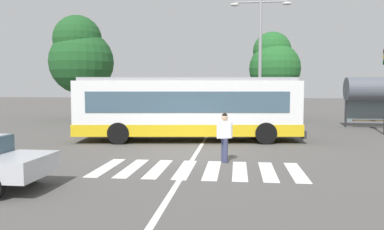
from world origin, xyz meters
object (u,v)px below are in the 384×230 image
parked_car_red (142,110)px  bus_stop_shelter (383,90)px  pedestrian_crossing_street (225,135)px  background_tree_left (80,56)px  city_transit_bus (188,108)px  parked_car_black (239,111)px  twin_arm_street_lamp (260,49)px  parked_car_charcoal (276,111)px  background_tree_right (274,63)px  parked_car_champagne (109,110)px  parked_car_silver (172,111)px  parked_car_blue (207,110)px

parked_car_red → bus_stop_shelter: size_ratio=0.96×
pedestrian_crossing_street → parked_car_red: 18.79m
background_tree_left → city_transit_bus: bearing=-47.5°
pedestrian_crossing_street → parked_car_red: size_ratio=0.38×
pedestrian_crossing_street → parked_car_black: pedestrian_crossing_street is taller
parked_car_red → background_tree_left: size_ratio=0.55×
bus_stop_shelter → background_tree_left: 22.04m
pedestrian_crossing_street → twin_arm_street_lamp: size_ratio=0.21×
parked_car_red → parked_car_charcoal: 10.70m
city_transit_bus → pedestrian_crossing_street: (1.95, -5.28, -0.62)m
bus_stop_shelter → background_tree_right: (-6.35, 6.62, 2.16)m
parked_car_champagne → parked_car_silver: bearing=-5.7°
parked_car_charcoal → bus_stop_shelter: size_ratio=0.96×
parked_car_champagne → background_tree_right: background_tree_right is taller
parked_car_red → bus_stop_shelter: bearing=-14.6°
twin_arm_street_lamp → parked_car_champagne: bearing=154.3°
parked_car_champagne → twin_arm_street_lamp: (11.81, -5.67, 4.22)m
bus_stop_shelter → parked_car_silver: bearing=165.1°
parked_car_champagne → parked_car_blue: same height
parked_car_blue → background_tree_right: 6.96m
parked_car_champagne → parked_car_charcoal: 13.40m
pedestrian_crossing_street → parked_car_blue: bearing=96.4°
parked_car_red → parked_car_blue: (5.36, -0.14, 0.00)m
parked_car_red → parked_car_charcoal: same height
background_tree_left → parked_car_champagne: bearing=31.1°
parked_car_red → background_tree_right: 11.57m
bus_stop_shelter → parked_car_black: bearing=156.2°
parked_car_blue → bus_stop_shelter: bus_stop_shelter is taller
parked_car_charcoal → parked_car_champagne: bearing=-179.4°
pedestrian_crossing_street → background_tree_left: background_tree_left is taller
city_transit_bus → background_tree_left: bearing=132.5°
parked_car_charcoal → background_tree_right: 4.37m
parked_car_blue → twin_arm_street_lamp: bearing=-56.2°
parked_car_champagne → parked_car_charcoal: size_ratio=1.01×
pedestrian_crossing_street → background_tree_right: (3.42, 19.50, 3.61)m
parked_car_black → parked_car_charcoal: 2.88m
background_tree_left → background_tree_right: background_tree_left is taller
city_transit_bus → bus_stop_shelter: size_ratio=2.35×
parked_car_champagne → background_tree_right: bearing=9.6°
bus_stop_shelter → background_tree_right: bearing=133.8°
parked_car_red → twin_arm_street_lamp: 11.57m
parked_car_charcoal → bus_stop_shelter: 7.95m
parked_car_black → parked_car_charcoal: bearing=8.9°
parked_car_charcoal → twin_arm_street_lamp: bearing=-105.4°
parked_car_blue → parked_car_charcoal: size_ratio=1.01×
parked_car_champagne → twin_arm_street_lamp: size_ratio=0.57×
parked_car_blue → bus_stop_shelter: (11.69, -4.30, 1.65)m
city_transit_bus → bus_stop_shelter: bus_stop_shelter is taller
parked_car_charcoal → twin_arm_street_lamp: (-1.60, -5.80, 4.22)m
parked_car_black → twin_arm_street_lamp: size_ratio=0.56×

